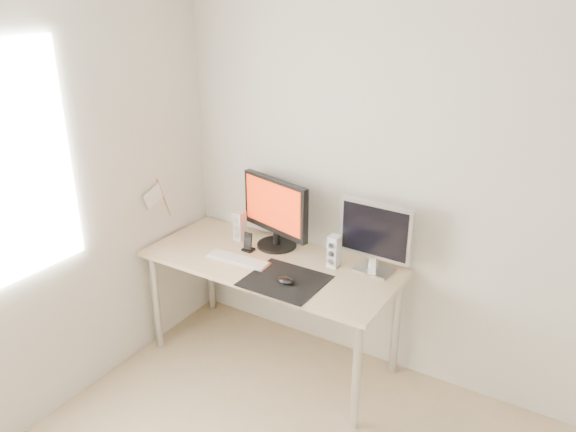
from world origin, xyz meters
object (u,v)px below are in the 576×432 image
at_px(second_monitor, 375,234).
at_px(speaker_left, 240,226).
at_px(desk, 271,272).
at_px(mouse, 285,281).
at_px(speaker_right, 334,251).
at_px(keyboard, 238,260).
at_px(phone_dock, 248,245).
at_px(main_monitor, 275,210).

height_order(second_monitor, speaker_left, second_monitor).
bearing_deg(second_monitor, desk, -160.49).
bearing_deg(mouse, speaker_right, 68.78).
xyz_separation_m(mouse, speaker_left, (-0.58, 0.36, 0.08)).
relative_size(speaker_left, keyboard, 0.47).
height_order(second_monitor, speaker_right, second_monitor).
relative_size(speaker_left, phone_dock, 1.57).
xyz_separation_m(mouse, phone_dock, (-0.43, 0.24, 0.02)).
height_order(desk, speaker_right, speaker_right).
height_order(main_monitor, keyboard, main_monitor).
bearing_deg(second_monitor, mouse, -131.38).
distance_m(speaker_left, speaker_right, 0.71).
bearing_deg(main_monitor, keyboard, -106.38).
distance_m(second_monitor, keyboard, 0.86).
bearing_deg(main_monitor, speaker_right, -5.93).
distance_m(mouse, desk, 0.32).
height_order(mouse, speaker_right, speaker_right).
xyz_separation_m(main_monitor, keyboard, (-0.09, -0.30, -0.25)).
distance_m(keyboard, phone_dock, 0.16).
height_order(mouse, second_monitor, second_monitor).
bearing_deg(keyboard, main_monitor, 73.62).
bearing_deg(speaker_right, phone_dock, -169.94).
height_order(mouse, keyboard, mouse).
bearing_deg(main_monitor, speaker_left, -172.15).
bearing_deg(mouse, desk, 138.39).
height_order(speaker_right, keyboard, speaker_right).
distance_m(desk, second_monitor, 0.71).
distance_m(mouse, speaker_right, 0.38).
bearing_deg(speaker_left, keyboard, -56.22).
xyz_separation_m(keyboard, phone_dock, (-0.03, 0.15, 0.03)).
bearing_deg(desk, keyboard, -147.80).
xyz_separation_m(speaker_left, keyboard, (0.17, -0.26, -0.09)).
bearing_deg(speaker_left, main_monitor, 7.85).
bearing_deg(mouse, speaker_left, 148.43).
relative_size(keyboard, phone_dock, 3.35).
relative_size(second_monitor, phone_dock, 3.55).
bearing_deg(keyboard, speaker_right, 24.99).
xyz_separation_m(desk, phone_dock, (-0.20, 0.04, 0.12)).
xyz_separation_m(main_monitor, speaker_right, (0.45, -0.05, -0.15)).
bearing_deg(second_monitor, speaker_left, -176.41).
distance_m(desk, speaker_left, 0.42).
bearing_deg(second_monitor, keyboard, -157.38).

